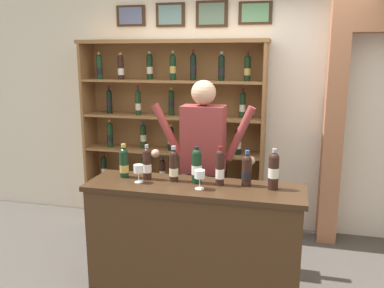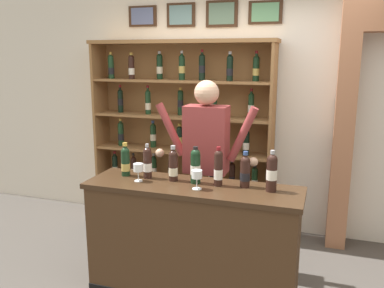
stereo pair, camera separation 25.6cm
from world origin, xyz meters
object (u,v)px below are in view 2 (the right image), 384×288
(tasting_counter, at_px, (192,241))
(shopkeeper, at_px, (206,154))
(tasting_bottle_super_tuscan, at_px, (196,165))
(tasting_bottle_bianco, at_px, (245,171))
(tasting_bottle_rosso, at_px, (126,161))
(wine_glass_left, at_px, (138,168))
(tasting_bottle_chianti, at_px, (218,168))
(tasting_bottle_vin_santo, at_px, (147,162))
(wine_glass_spare, at_px, (197,175))
(tasting_bottle_brunello, at_px, (272,172))
(wine_shelf, at_px, (182,133))
(tasting_bottle_prosecco, at_px, (173,165))

(tasting_counter, bearing_deg, shopkeeper, 94.69)
(tasting_bottle_super_tuscan, height_order, tasting_bottle_bianco, tasting_bottle_super_tuscan)
(tasting_bottle_bianco, bearing_deg, tasting_bottle_rosso, -179.06)
(tasting_counter, bearing_deg, wine_glass_left, -175.75)
(tasting_bottle_chianti, relative_size, wine_glass_left, 2.12)
(tasting_counter, relative_size, tasting_bottle_chianti, 5.52)
(tasting_bottle_vin_santo, distance_m, wine_glass_spare, 0.50)
(tasting_bottle_vin_santo, height_order, tasting_bottle_brunello, tasting_bottle_brunello)
(tasting_bottle_brunello, xyz_separation_m, wine_glass_spare, (-0.54, -0.13, -0.04))
(tasting_counter, height_order, tasting_bottle_vin_santo, tasting_bottle_vin_santo)
(wine_shelf, height_order, tasting_bottle_super_tuscan, wine_shelf)
(tasting_bottle_chianti, height_order, wine_glass_left, tasting_bottle_chianti)
(tasting_bottle_rosso, bearing_deg, wine_shelf, 87.91)
(tasting_bottle_vin_santo, xyz_separation_m, tasting_bottle_prosecco, (0.23, 0.00, -0.00))
(wine_shelf, relative_size, tasting_bottle_chianti, 6.78)
(tasting_bottle_rosso, distance_m, tasting_bottle_vin_santo, 0.21)
(tasting_bottle_bianco, height_order, wine_glass_spare, tasting_bottle_bianco)
(tasting_bottle_prosecco, distance_m, tasting_bottle_chianti, 0.38)
(tasting_bottle_super_tuscan, height_order, wine_glass_left, tasting_bottle_super_tuscan)
(tasting_bottle_super_tuscan, height_order, tasting_bottle_chianti, tasting_bottle_chianti)
(tasting_bottle_super_tuscan, bearing_deg, wine_shelf, 114.20)
(wine_shelf, distance_m, wine_glass_spare, 1.56)
(tasting_bottle_prosecco, xyz_separation_m, tasting_bottle_bianco, (0.58, 0.02, -0.00))
(tasting_bottle_super_tuscan, xyz_separation_m, tasting_bottle_chianti, (0.19, -0.01, -0.00))
(tasting_bottle_prosecco, bearing_deg, tasting_bottle_bianco, 2.01)
(tasting_bottle_vin_santo, distance_m, tasting_bottle_bianco, 0.81)
(shopkeeper, bearing_deg, tasting_bottle_prosecco, -107.60)
(tasting_bottle_vin_santo, bearing_deg, wine_shelf, 97.08)
(tasting_bottle_bianco, xyz_separation_m, tasting_bottle_brunello, (0.21, -0.04, 0.02))
(tasting_bottle_vin_santo, height_order, wine_glass_left, tasting_bottle_vin_santo)
(tasting_bottle_bianco, bearing_deg, wine_shelf, 127.61)
(tasting_bottle_chianti, relative_size, tasting_bottle_bianco, 1.10)
(tasting_bottle_prosecco, bearing_deg, tasting_counter, -21.10)
(tasting_bottle_rosso, relative_size, tasting_bottle_bianco, 1.01)
(tasting_bottle_super_tuscan, distance_m, wine_glass_left, 0.47)
(wine_shelf, relative_size, wine_glass_spare, 14.13)
(tasting_bottle_rosso, height_order, tasting_bottle_bianco, tasting_bottle_rosso)
(wine_shelf, distance_m, tasting_bottle_vin_santo, 1.29)
(wine_glass_spare, bearing_deg, tasting_bottle_bianco, 26.43)
(tasting_bottle_bianco, distance_m, wine_glass_spare, 0.38)
(tasting_bottle_vin_santo, xyz_separation_m, tasting_bottle_bianco, (0.81, 0.02, -0.01))
(tasting_counter, xyz_separation_m, tasting_bottle_prosecco, (-0.19, 0.07, 0.61))
(tasting_bottle_prosecco, xyz_separation_m, tasting_bottle_brunello, (0.79, -0.02, 0.02))
(shopkeeper, relative_size, tasting_bottle_chianti, 5.58)
(tasting_bottle_rosso, xyz_separation_m, wine_glass_spare, (0.68, -0.15, -0.02))
(tasting_bottle_rosso, distance_m, wine_glass_left, 0.20)
(wine_shelf, bearing_deg, tasting_bottle_bianco, -52.39)
(wine_shelf, xyz_separation_m, shopkeeper, (0.53, -0.83, -0.02))
(wine_glass_spare, bearing_deg, tasting_bottle_prosecco, 149.37)
(tasting_bottle_bianco, bearing_deg, tasting_bottle_chianti, -170.51)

